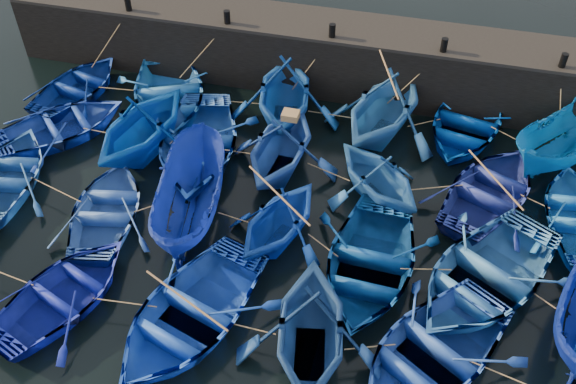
% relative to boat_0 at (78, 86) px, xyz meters
% --- Properties ---
extents(ground, '(120.00, 120.00, 0.00)m').
position_rel_boat_0_xyz_m(ground, '(9.45, -7.20, -0.45)').
color(ground, black).
rests_on(ground, ground).
extents(quay_wall, '(26.00, 2.50, 2.50)m').
position_rel_boat_0_xyz_m(quay_wall, '(9.45, 3.30, 0.80)').
color(quay_wall, black).
rests_on(quay_wall, ground).
extents(quay_top, '(26.00, 2.50, 0.12)m').
position_rel_boat_0_xyz_m(quay_top, '(9.45, 3.30, 2.11)').
color(quay_top, black).
rests_on(quay_top, quay_wall).
extents(bollard_0, '(0.24, 0.24, 0.50)m').
position_rel_boat_0_xyz_m(bollard_0, '(1.45, 2.40, 2.42)').
color(bollard_0, black).
rests_on(bollard_0, quay_top).
extents(bollard_1, '(0.24, 0.24, 0.50)m').
position_rel_boat_0_xyz_m(bollard_1, '(5.45, 2.40, 2.42)').
color(bollard_1, black).
rests_on(bollard_1, quay_top).
extents(bollard_2, '(0.24, 0.24, 0.50)m').
position_rel_boat_0_xyz_m(bollard_2, '(9.45, 2.40, 2.42)').
color(bollard_2, black).
rests_on(bollard_2, quay_top).
extents(bollard_3, '(0.24, 0.24, 0.50)m').
position_rel_boat_0_xyz_m(bollard_3, '(13.45, 2.40, 2.42)').
color(bollard_3, black).
rests_on(bollard_3, quay_top).
extents(bollard_4, '(0.24, 0.24, 0.50)m').
position_rel_boat_0_xyz_m(bollard_4, '(17.45, 2.40, 2.42)').
color(bollard_4, black).
rests_on(bollard_4, quay_top).
extents(boat_0, '(4.05, 4.96, 0.90)m').
position_rel_boat_0_xyz_m(boat_0, '(0.00, 0.00, 0.00)').
color(boat_0, navy).
rests_on(boat_0, ground).
extents(boat_1, '(6.03, 6.81, 1.17)m').
position_rel_boat_0_xyz_m(boat_1, '(3.68, 0.19, 0.13)').
color(boat_1, blue).
rests_on(boat_1, ground).
extents(boat_2, '(4.95, 5.47, 2.52)m').
position_rel_boat_0_xyz_m(boat_2, '(8.15, 0.52, 0.81)').
color(boat_2, '#12499C').
rests_on(boat_2, ground).
extents(boat_3, '(5.51, 5.95, 2.58)m').
position_rel_boat_0_xyz_m(boat_3, '(11.80, 0.51, 0.84)').
color(boat_3, '#2862A1').
rests_on(boat_3, ground).
extents(boat_4, '(4.54, 5.64, 1.04)m').
position_rel_boat_0_xyz_m(boat_4, '(14.69, 1.23, 0.07)').
color(boat_4, navy).
rests_on(boat_4, ground).
extents(boat_5, '(4.57, 5.14, 1.94)m').
position_rel_boat_0_xyz_m(boat_5, '(17.94, 0.35, 0.52)').
color(boat_5, '#0A61AF').
rests_on(boat_5, ground).
extents(boat_6, '(5.70, 5.80, 0.98)m').
position_rel_boat_0_xyz_m(boat_6, '(0.65, -2.48, 0.04)').
color(boat_6, '#163798').
rests_on(boat_6, ground).
extents(boat_7, '(4.94, 5.43, 2.46)m').
position_rel_boat_0_xyz_m(boat_7, '(3.95, -2.53, 0.78)').
color(boat_7, '#033F9D').
rests_on(boat_7, ground).
extents(boat_8, '(5.26, 6.48, 1.18)m').
position_rel_boat_0_xyz_m(boat_8, '(5.79, -2.36, 0.14)').
color(boat_8, '#1C4FB3').
rests_on(boat_8, ground).
extents(boat_9, '(4.16, 4.71, 2.31)m').
position_rel_boat_0_xyz_m(boat_9, '(8.81, -2.33, 0.70)').
color(boat_9, '#1F4998').
rests_on(boat_9, ground).
extents(boat_10, '(4.95, 4.93, 1.98)m').
position_rel_boat_0_xyz_m(boat_10, '(12.12, -2.83, 0.54)').
color(boat_10, '#1E589D').
rests_on(boat_10, ground).
extents(boat_11, '(5.11, 5.82, 1.00)m').
position_rel_boat_0_xyz_m(boat_11, '(15.69, -2.13, 0.05)').
color(boat_11, navy).
rests_on(boat_11, ground).
extents(boat_13, '(4.09, 5.14, 0.96)m').
position_rel_boat_0_xyz_m(boat_13, '(0.25, -5.28, 0.03)').
color(boat_13, '#205192').
rests_on(boat_13, ground).
extents(boat_14, '(3.96, 4.92, 0.91)m').
position_rel_boat_0_xyz_m(boat_14, '(4.14, -5.90, 0.00)').
color(boat_14, blue).
rests_on(boat_14, ground).
extents(boat_15, '(2.73, 5.37, 1.98)m').
position_rel_boat_0_xyz_m(boat_15, '(6.66, -5.27, 0.54)').
color(boat_15, navy).
rests_on(boat_15, ground).
extents(boat_16, '(4.17, 4.48, 1.93)m').
position_rel_boat_0_xyz_m(boat_16, '(9.55, -5.45, 0.51)').
color(boat_16, '#0E3DB2').
rests_on(boat_16, ground).
extents(boat_17, '(3.96, 5.41, 1.10)m').
position_rel_boat_0_xyz_m(boat_17, '(12.38, -6.10, 0.10)').
color(boat_17, navy).
rests_on(boat_17, ground).
extents(boat_18, '(6.34, 6.90, 1.17)m').
position_rel_boat_0_xyz_m(boat_18, '(15.58, -5.78, 0.13)').
color(boat_18, '#2762AC').
rests_on(boat_18, ground).
extents(boat_21, '(4.57, 5.30, 0.93)m').
position_rel_boat_0_xyz_m(boat_21, '(4.44, -9.22, 0.01)').
color(boat_21, navy).
rests_on(boat_21, ground).
extents(boat_22, '(5.32, 6.32, 1.12)m').
position_rel_boat_0_xyz_m(boat_22, '(8.02, -9.05, 0.11)').
color(boat_22, blue).
rests_on(boat_22, ground).
extents(boat_23, '(4.55, 5.04, 2.32)m').
position_rel_boat_0_xyz_m(boat_23, '(11.34, -9.09, 0.71)').
color(boat_23, navy).
rests_on(boat_23, ground).
extents(boat_24, '(5.91, 6.37, 1.08)m').
position_rel_boat_0_xyz_m(boat_24, '(14.36, -8.62, 0.09)').
color(boat_24, '#1E45AB').
rests_on(boat_24, ground).
extents(wooden_crate, '(0.52, 0.46, 0.23)m').
position_rel_boat_0_xyz_m(wooden_crate, '(9.11, -2.33, 1.97)').
color(wooden_crate, '#9A7443').
rests_on(wooden_crate, boat_9).
extents(mooring_ropes, '(18.12, 11.76, 2.10)m').
position_rel_boat_0_xyz_m(mooring_ropes, '(9.35, -2.36, 0.42)').
color(mooring_ropes, tan).
rests_on(mooring_ropes, ground).
extents(loose_oars, '(9.92, 11.64, 1.64)m').
position_rel_boat_0_xyz_m(loose_oars, '(11.26, -4.03, 1.24)').
color(loose_oars, '#99724C').
rests_on(loose_oars, ground).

